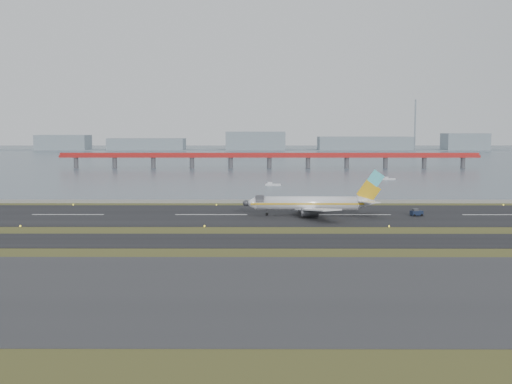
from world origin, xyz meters
TOP-DOWN VIEW (x-y plane):
  - ground at (0.00, 0.00)m, footprint 1000.00×1000.00m
  - apron_strip at (0.00, -55.00)m, footprint 1000.00×50.00m
  - taxiway_strip at (0.00, -12.00)m, footprint 1000.00×18.00m
  - runway_strip at (0.00, 30.00)m, footprint 1000.00×45.00m
  - seawall at (0.00, 60.00)m, footprint 1000.00×2.50m
  - bay_water at (0.00, 460.00)m, footprint 1400.00×800.00m
  - red_pier at (20.00, 250.00)m, footprint 260.00×5.00m
  - far_shoreline at (13.62, 620.00)m, footprint 1400.00×80.00m
  - airliner at (28.02, 28.51)m, footprint 38.52×32.89m
  - pushback_tug at (56.58, 27.66)m, footprint 3.59×2.61m
  - workboat_near at (19.25, 124.97)m, footprint 6.64×2.68m
  - workboat_far at (75.32, 157.53)m, footprint 6.26×3.37m

SIDE VIEW (x-z plane):
  - ground at x=0.00m, z-range 0.00..0.00m
  - bay_water at x=0.00m, z-range -0.65..0.65m
  - apron_strip at x=0.00m, z-range 0.00..0.10m
  - taxiway_strip at x=0.00m, z-range 0.00..0.10m
  - runway_strip at x=0.00m, z-range 0.00..0.10m
  - workboat_far at x=75.32m, z-range -0.27..1.19m
  - workboat_near at x=19.25m, z-range -0.29..1.28m
  - seawall at x=0.00m, z-range 0.00..1.00m
  - pushback_tug at x=56.58m, z-range -0.03..2.04m
  - airliner at x=28.02m, z-range -2.94..9.86m
  - far_shoreline at x=13.62m, z-range -24.18..36.32m
  - red_pier at x=20.00m, z-range 2.18..12.38m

